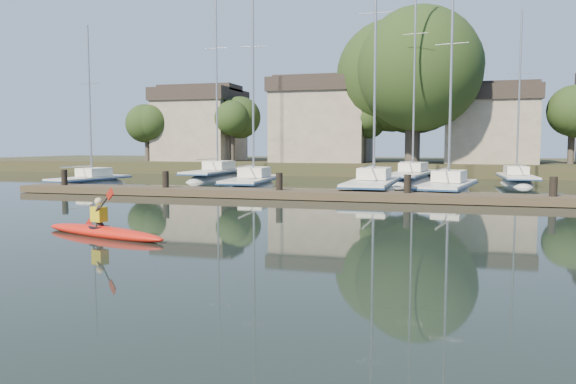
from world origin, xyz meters
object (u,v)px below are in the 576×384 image
(sailboat_0, at_px, (90,189))
(sailboat_2, at_px, (373,196))
(kayak, at_px, (102,230))
(sailboat_6, at_px, (411,184))
(dock, at_px, (341,195))
(sailboat_5, at_px, (216,182))
(sailboat_3, at_px, (447,199))
(sailboat_7, at_px, (516,187))
(sailboat_1, at_px, (253,192))

(sailboat_0, bearing_deg, sailboat_2, 6.68)
(kayak, height_order, sailboat_6, sailboat_6)
(dock, relative_size, sailboat_5, 2.08)
(kayak, height_order, sailboat_3, sailboat_3)
(kayak, xyz_separation_m, sailboat_0, (-11.76, 16.15, -0.36))
(sailboat_6, bearing_deg, sailboat_2, -91.10)
(sailboat_2, height_order, sailboat_3, sailboat_2)
(sailboat_2, xyz_separation_m, sailboat_3, (3.82, -0.42, 0.01))
(sailboat_7, bearing_deg, kayak, -119.67)
(sailboat_7, bearing_deg, sailboat_0, -161.71)
(kayak, xyz_separation_m, sailboat_7, (13.63, 25.13, -0.36))
(sailboat_3, bearing_deg, sailboat_6, 113.68)
(sailboat_7, bearing_deg, sailboat_5, -179.80)
(sailboat_5, bearing_deg, dock, -47.55)
(sailboat_3, bearing_deg, sailboat_0, -170.53)
(dock, bearing_deg, sailboat_3, 38.75)
(dock, relative_size, sailboat_0, 3.12)
(sailboat_3, height_order, sailboat_6, sailboat_6)
(dock, bearing_deg, sailboat_6, 80.03)
(sailboat_6, bearing_deg, sailboat_7, 2.86)
(sailboat_2, bearing_deg, dock, -101.45)
(sailboat_6, xyz_separation_m, sailboat_7, (6.66, -0.57, 0.02))
(dock, height_order, sailboat_7, sailboat_7)
(sailboat_1, xyz_separation_m, sailboat_7, (15.18, 8.02, 0.01))
(dock, distance_m, sailboat_6, 13.88)
(sailboat_5, bearing_deg, sailboat_7, 1.22)
(sailboat_0, height_order, sailboat_5, sailboat_5)
(sailboat_0, height_order, sailboat_3, sailboat_3)
(sailboat_2, xyz_separation_m, sailboat_5, (-12.51, 8.36, -0.00))
(sailboat_3, distance_m, sailboat_6, 10.13)
(kayak, distance_m, dock, 12.88)
(sailboat_1, relative_size, sailboat_2, 0.87)
(sailboat_5, bearing_deg, sailboat_1, -54.18)
(kayak, relative_size, sailboat_3, 0.36)
(sailboat_1, bearing_deg, sailboat_2, -11.22)
(sailboat_3, xyz_separation_m, sailboat_5, (-16.33, 8.78, -0.01))
(sailboat_2, xyz_separation_m, sailboat_6, (1.47, 9.43, 0.00))
(kayak, height_order, sailboat_1, sailboat_1)
(kayak, relative_size, sailboat_5, 0.29)
(sailboat_0, xyz_separation_m, sailboat_5, (4.74, 8.48, -0.03))
(sailboat_3, height_order, sailboat_7, sailboat_3)
(sailboat_1, distance_m, sailboat_2, 7.10)
(sailboat_1, xyz_separation_m, sailboat_2, (7.05, -0.84, -0.01))
(dock, bearing_deg, sailboat_5, 132.62)
(sailboat_0, relative_size, sailboat_3, 0.83)
(sailboat_0, bearing_deg, sailboat_3, 5.48)
(sailboat_3, distance_m, sailboat_5, 18.54)
(kayak, relative_size, sailboat_7, 0.38)
(kayak, xyz_separation_m, sailboat_6, (6.97, 25.70, -0.38))
(dock, xyz_separation_m, sailboat_7, (9.06, 13.09, -0.39))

